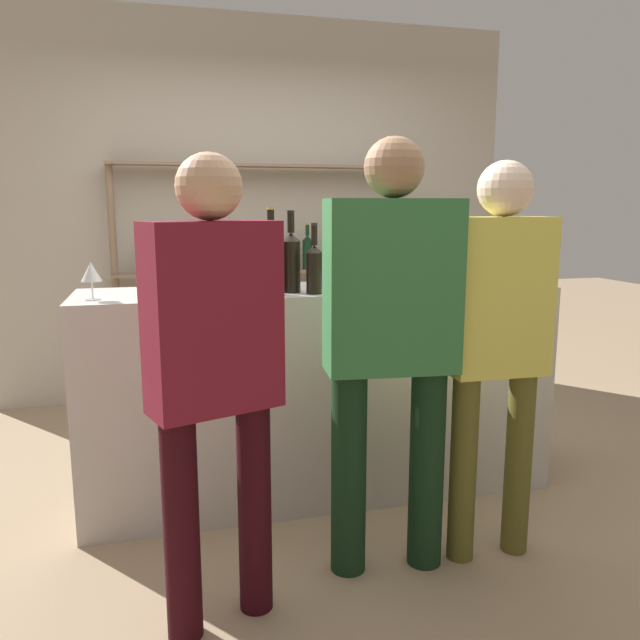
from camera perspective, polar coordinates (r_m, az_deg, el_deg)
ground_plane at (r=3.32m, az=0.00°, el=-15.23°), size 16.00×16.00×0.00m
bar_counter at (r=3.13m, az=0.00°, el=-6.59°), size 2.28×0.56×1.04m
back_wall at (r=4.84m, az=-5.69°, el=9.88°), size 3.88×0.12×2.80m
back_shelf at (r=4.67m, az=-5.29°, el=6.78°), size 2.16×0.18×1.74m
counter_bottle_0 at (r=2.81m, az=-4.48°, el=5.39°), size 0.08×0.08×0.39m
counter_bottle_1 at (r=2.87m, az=-8.05°, el=4.95°), size 0.09×0.09×0.33m
counter_bottle_2 at (r=2.82m, az=-0.52°, el=4.83°), size 0.07×0.07×0.32m
counter_bottle_3 at (r=3.29m, az=17.35°, el=5.39°), size 0.08×0.08×0.34m
counter_bottle_4 at (r=2.86m, az=-2.66°, el=5.44°), size 0.09×0.09×0.37m
counter_bottle_5 at (r=3.10m, az=3.90°, el=5.62°), size 0.08×0.08×0.36m
wine_glass at (r=2.80m, az=-20.19°, el=4.10°), size 0.09×0.09×0.16m
customer_left at (r=2.06m, az=-9.63°, el=-3.69°), size 0.46×0.32×1.60m
customer_right at (r=2.55m, az=15.97°, el=-0.87°), size 0.39×0.21×1.61m
customer_center at (r=2.37m, az=6.50°, el=-0.85°), size 0.51×0.27×1.68m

